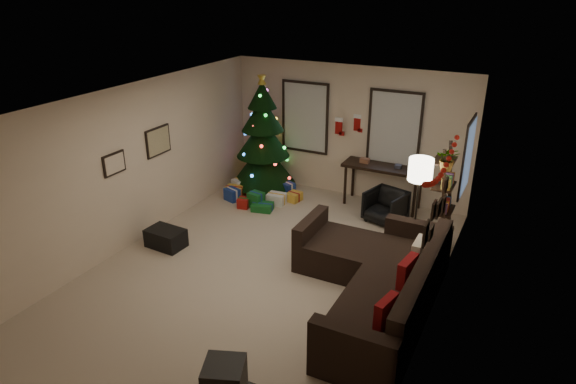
# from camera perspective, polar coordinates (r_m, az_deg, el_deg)

# --- Properties ---
(floor) EXTENTS (7.00, 7.00, 0.00)m
(floor) POSITION_cam_1_polar(r_m,az_deg,el_deg) (8.05, -2.60, -8.94)
(floor) COLOR tan
(floor) RESTS_ON ground
(ceiling) EXTENTS (7.00, 7.00, 0.00)m
(ceiling) POSITION_cam_1_polar(r_m,az_deg,el_deg) (7.00, -3.00, 10.15)
(ceiling) COLOR white
(ceiling) RESTS_ON floor
(wall_back) EXTENTS (5.00, 0.00, 5.00)m
(wall_back) POSITION_cam_1_polar(r_m,az_deg,el_deg) (10.42, 6.78, 6.72)
(wall_back) COLOR beige
(wall_back) RESTS_ON floor
(wall_front) EXTENTS (5.00, 0.00, 5.00)m
(wall_front) POSITION_cam_1_polar(r_m,az_deg,el_deg) (5.09, -23.18, -14.06)
(wall_front) COLOR beige
(wall_front) RESTS_ON floor
(wall_left) EXTENTS (0.00, 7.00, 7.00)m
(wall_left) POSITION_cam_1_polar(r_m,az_deg,el_deg) (8.85, -17.05, 2.82)
(wall_left) COLOR beige
(wall_left) RESTS_ON floor
(wall_right) EXTENTS (0.00, 7.00, 7.00)m
(wall_right) POSITION_cam_1_polar(r_m,az_deg,el_deg) (6.65, 16.36, -3.91)
(wall_right) COLOR beige
(wall_right) RESTS_ON floor
(window_back_left) EXTENTS (1.05, 0.06, 1.50)m
(window_back_left) POSITION_cam_1_polar(r_m,az_deg,el_deg) (10.69, 1.96, 8.40)
(window_back_left) COLOR #728CB2
(window_back_left) RESTS_ON wall_back
(window_back_right) EXTENTS (1.05, 0.06, 1.50)m
(window_back_right) POSITION_cam_1_polar(r_m,az_deg,el_deg) (10.07, 11.87, 6.98)
(window_back_right) COLOR #728CB2
(window_back_right) RESTS_ON wall_back
(window_right_wall) EXTENTS (0.06, 0.90, 1.30)m
(window_right_wall) POSITION_cam_1_polar(r_m,az_deg,el_deg) (8.95, 19.60, 3.74)
(window_right_wall) COLOR #728CB2
(window_right_wall) RESTS_ON wall_right
(christmas_tree) EXTENTS (1.36, 1.36, 2.53)m
(christmas_tree) POSITION_cam_1_polar(r_m,az_deg,el_deg) (10.71, -2.82, 5.62)
(christmas_tree) COLOR black
(christmas_tree) RESTS_ON floor
(presents) EXTENTS (1.50, 1.20, 0.30)m
(presents) POSITION_cam_1_polar(r_m,az_deg,el_deg) (10.41, -3.38, -0.39)
(presents) COLOR silver
(presents) RESTS_ON floor
(sofa) EXTENTS (2.17, 3.13, 0.94)m
(sofa) POSITION_cam_1_polar(r_m,az_deg,el_deg) (7.33, 10.07, -9.97)
(sofa) COLOR black
(sofa) RESTS_ON floor
(pillow_red_a) EXTENTS (0.19, 0.41, 0.40)m
(pillow_red_a) POSITION_cam_1_polar(r_m,az_deg,el_deg) (6.19, 10.92, -13.23)
(pillow_red_a) COLOR maroon
(pillow_red_a) RESTS_ON sofa
(pillow_red_b) EXTENTS (0.18, 0.45, 0.44)m
(pillow_red_b) POSITION_cam_1_polar(r_m,az_deg,el_deg) (6.98, 13.24, -8.89)
(pillow_red_b) COLOR maroon
(pillow_red_b) RESTS_ON sofa
(pillow_cream) EXTENTS (0.12, 0.42, 0.42)m
(pillow_cream) POSITION_cam_1_polar(r_m,az_deg,el_deg) (7.50, 14.42, -6.69)
(pillow_cream) COLOR beige
(pillow_cream) RESTS_ON sofa
(ottoman_near) EXTENTS (0.57, 0.57, 0.42)m
(ottoman_near) POSITION_cam_1_polar(r_m,az_deg,el_deg) (5.94, -7.16, -20.18)
(ottoman_near) COLOR black
(ottoman_near) RESTS_ON floor
(desk) EXTENTS (1.58, 0.57, 0.85)m
(desk) POSITION_cam_1_polar(r_m,az_deg,el_deg) (10.11, 10.68, 2.37)
(desk) COLOR black
(desk) RESTS_ON floor
(desk_chair) EXTENTS (0.73, 0.71, 0.62)m
(desk_chair) POSITION_cam_1_polar(r_m,az_deg,el_deg) (9.63, 10.90, -1.59)
(desk_chair) COLOR black
(desk_chair) RESTS_ON floor
(bookshelf) EXTENTS (0.30, 0.55, 1.87)m
(bookshelf) POSITION_cam_1_polar(r_m,az_deg,el_deg) (8.53, 17.24, -1.19)
(bookshelf) COLOR black
(bookshelf) RESTS_ON floor
(potted_plant) EXTENTS (0.48, 0.42, 0.48)m
(potted_plant) POSITION_cam_1_polar(r_m,az_deg,el_deg) (7.94, 17.60, 3.96)
(potted_plant) COLOR #4C4C4C
(potted_plant) RESTS_ON bookshelf
(floor_lamp) EXTENTS (0.37, 0.37, 1.76)m
(floor_lamp) POSITION_cam_1_polar(r_m,az_deg,el_deg) (7.94, 14.60, 1.68)
(floor_lamp) COLOR black
(floor_lamp) RESTS_ON floor
(art_map) EXTENTS (0.04, 0.60, 0.50)m
(art_map) POSITION_cam_1_polar(r_m,az_deg,el_deg) (9.21, -14.39, 5.56)
(art_map) COLOR black
(art_map) RESTS_ON wall_left
(art_abstract) EXTENTS (0.04, 0.45, 0.35)m
(art_abstract) POSITION_cam_1_polar(r_m,az_deg,el_deg) (8.50, -18.96, 3.03)
(art_abstract) COLOR black
(art_abstract) RESTS_ON wall_left
(gallery) EXTENTS (0.03, 1.25, 0.54)m
(gallery) POSITION_cam_1_polar(r_m,az_deg,el_deg) (6.50, 16.27, -2.40)
(gallery) COLOR black
(gallery) RESTS_ON wall_right
(garland) EXTENTS (0.08, 1.90, 0.30)m
(garland) POSITION_cam_1_polar(r_m,az_deg,el_deg) (6.47, 16.92, 2.83)
(garland) COLOR #A5140C
(garland) RESTS_ON wall_right
(stocking_left) EXTENTS (0.20, 0.05, 0.36)m
(stocking_left) POSITION_cam_1_polar(r_m,az_deg,el_deg) (10.29, 5.77, 7.40)
(stocking_left) COLOR #990F0C
(stocking_left) RESTS_ON wall_back
(stocking_right) EXTENTS (0.20, 0.05, 0.36)m
(stocking_right) POSITION_cam_1_polar(r_m,az_deg,el_deg) (10.32, 7.86, 7.74)
(stocking_right) COLOR #990F0C
(stocking_right) RESTS_ON wall_back
(storage_bin) EXTENTS (0.65, 0.46, 0.32)m
(storage_bin) POSITION_cam_1_polar(r_m,az_deg,el_deg) (8.91, -13.56, -5.05)
(storage_bin) COLOR black
(storage_bin) RESTS_ON floor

